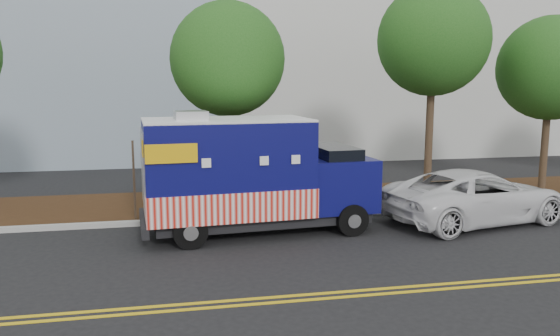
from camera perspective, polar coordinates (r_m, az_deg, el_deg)
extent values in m
plane|color=black|center=(14.69, -6.32, -6.97)|extent=(120.00, 120.00, 0.00)
cube|color=#9E9E99|center=(16.02, -6.77, -5.35)|extent=(120.00, 0.18, 0.15)
cube|color=black|center=(18.06, -7.30, -3.71)|extent=(120.00, 4.00, 0.15)
cube|color=gold|center=(10.51, -4.12, -13.58)|extent=(120.00, 0.10, 0.01)
cube|color=gold|center=(10.28, -3.94, -14.11)|extent=(120.00, 0.10, 0.01)
cylinder|color=#38281C|center=(17.49, -5.35, 2.03)|extent=(0.26, 0.26, 3.83)
sphere|color=#194E16|center=(17.37, -5.49, 11.26)|extent=(3.57, 3.57, 3.57)
cylinder|color=#38281C|center=(19.47, 15.32, 3.41)|extent=(0.26, 0.26, 4.47)
sphere|color=#194E16|center=(19.44, 15.72, 12.75)|extent=(3.74, 3.74, 3.74)
cylinder|color=#38281C|center=(21.96, 25.93, 2.26)|extent=(0.26, 0.26, 3.58)
sphere|color=#194E16|center=(21.85, 26.43, 9.33)|extent=(3.68, 3.68, 3.68)
cube|color=#473828|center=(16.01, -15.00, -1.49)|extent=(0.06, 0.06, 2.40)
cube|color=black|center=(14.85, -2.00, -5.06)|extent=(5.79, 2.34, 0.28)
cube|color=#0B0B4F|center=(14.39, -5.55, 0.13)|extent=(4.41, 2.64, 2.43)
cube|color=red|center=(14.54, -5.50, -3.22)|extent=(4.46, 2.70, 0.76)
cube|color=white|center=(14.25, -5.63, 5.04)|extent=(4.41, 2.64, 0.06)
cube|color=#B7B7BA|center=(14.11, -9.30, 5.46)|extent=(0.87, 0.87, 0.22)
cube|color=#0B0B4F|center=(15.29, 5.75, -1.46)|extent=(1.98, 2.31, 1.42)
cube|color=black|center=(15.17, 5.61, 1.05)|extent=(1.16, 2.04, 0.66)
cube|color=black|center=(15.74, 8.88, -2.98)|extent=(0.23, 2.02, 0.30)
cube|color=black|center=(14.45, -14.03, -5.60)|extent=(0.35, 2.28, 0.28)
cube|color=#B7B7BA|center=(14.17, -14.13, -0.04)|extent=(0.18, 1.82, 1.92)
cube|color=#B7B7BA|center=(15.60, -5.24, 1.02)|extent=(1.82, 0.18, 1.11)
cube|color=#E6AB0C|center=(12.94, -11.28, 1.48)|extent=(1.21, 0.11, 0.46)
cube|color=#E6AB0C|center=(15.32, -11.98, 2.62)|extent=(1.21, 0.11, 0.46)
cylinder|color=black|center=(14.58, 7.55, -5.39)|extent=(0.87, 0.35, 0.85)
cylinder|color=black|center=(16.44, 4.72, -3.69)|extent=(0.87, 0.35, 0.85)
cylinder|color=black|center=(13.53, -9.36, -6.58)|extent=(0.87, 0.35, 0.85)
cylinder|color=black|center=(15.52, -10.21, -4.57)|extent=(0.87, 0.35, 0.85)
imported|color=silver|center=(16.74, 19.80, -2.79)|extent=(5.89, 3.59, 1.53)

